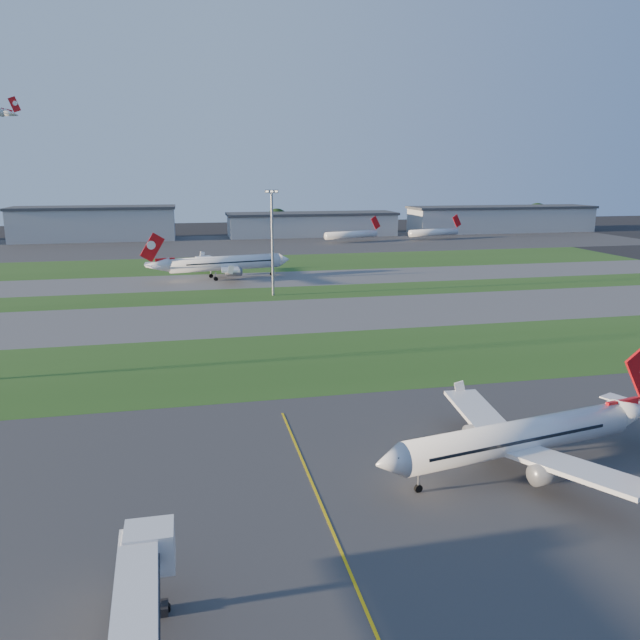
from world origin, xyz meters
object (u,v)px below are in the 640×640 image
object	(u,v)px
airliner_taxiing	(224,264)
mini_jet_near	(352,235)
mini_jet_far	(434,232)
light_mast_centre	(272,236)
airliner_parked	(520,437)

from	to	relation	value
airliner_taxiing	mini_jet_near	world-z (taller)	airliner_taxiing
mini_jet_far	light_mast_centre	world-z (taller)	light_mast_centre
airliner_taxiing	mini_jet_near	bearing A→B (deg)	-136.50
airliner_taxiing	mini_jet_near	distance (m)	106.92
airliner_taxiing	mini_jet_far	size ratio (longest dim) A/B	1.40
airliner_taxiing	mini_jet_far	xyz separation A→B (m)	(101.35, 89.95, -1.09)
airliner_parked	mini_jet_far	world-z (taller)	airliner_parked
airliner_taxiing	light_mast_centre	size ratio (longest dim) A/B	1.53
airliner_parked	mini_jet_far	size ratio (longest dim) A/B	1.16
mini_jet_far	mini_jet_near	bearing A→B (deg)	169.50
airliner_parked	mini_jet_near	xyz separation A→B (m)	(40.33, 214.11, -0.32)
mini_jet_near	light_mast_centre	distance (m)	127.22
mini_jet_near	mini_jet_far	world-z (taller)	same
airliner_parked	light_mast_centre	xyz separation A→B (m)	(-11.13, 98.33, 11.21)
airliner_taxiing	light_mast_centre	world-z (taller)	light_mast_centre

